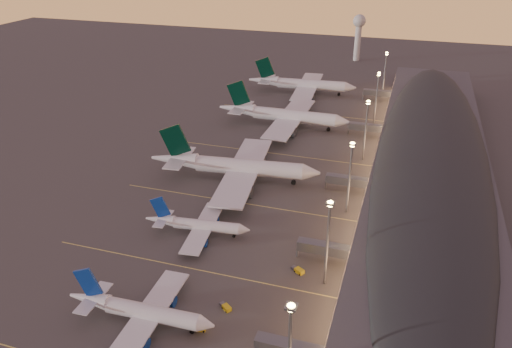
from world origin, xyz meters
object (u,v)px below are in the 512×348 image
(airliner_wide_far, at_px, (302,84))
(radar_tower, at_px, (359,30))
(airliner_wide_mid, at_px, (283,115))
(airliner_wide_near, at_px, (234,166))
(baggage_tug_a, at_px, (198,328))
(airliner_narrow_north, at_px, (197,225))
(airliner_narrow_south, at_px, (140,311))
(baggage_tug_c, at_px, (298,270))
(baggage_tug_d, at_px, (226,307))

(airliner_wide_far, xyz_separation_m, radar_tower, (19.80, 91.03, 16.66))
(airliner_wide_mid, xyz_separation_m, radar_tower, (16.19, 146.61, 16.48))
(airliner_wide_near, relative_size, baggage_tug_a, 14.92)
(airliner_wide_far, bearing_deg, airliner_wide_near, -93.61)
(airliner_narrow_north, height_order, airliner_wide_near, airliner_wide_near)
(airliner_wide_far, bearing_deg, airliner_wide_mid, -90.36)
(radar_tower, bearing_deg, airliner_wide_near, -95.17)
(airliner_narrow_south, xyz_separation_m, radar_tower, (13.96, 288.55, 18.31))
(baggage_tug_a, bearing_deg, baggage_tug_c, 47.89)
(airliner_narrow_south, relative_size, airliner_wide_far, 0.61)
(airliner_narrow_north, xyz_separation_m, baggage_tug_c, (34.90, -9.51, -2.60))
(baggage_tug_a, bearing_deg, airliner_narrow_south, 177.09)
(airliner_wide_mid, xyz_separation_m, baggage_tug_a, (16.42, -139.94, -4.82))
(airliner_wide_near, xyz_separation_m, baggage_tug_d, (22.81, -69.30, -4.93))
(airliner_narrow_north, xyz_separation_m, baggage_tug_a, (17.15, -38.83, -2.58))
(airliner_narrow_north, bearing_deg, airliner_wide_far, 84.32)
(airliner_wide_near, distance_m, baggage_tug_d, 73.13)
(airliner_narrow_north, height_order, airliner_wide_mid, airliner_wide_mid)
(airliner_narrow_north, height_order, baggage_tug_d, airliner_narrow_north)
(airliner_narrow_south, distance_m, airliner_wide_near, 80.42)
(airliner_wide_far, bearing_deg, airliner_narrow_south, -92.39)
(radar_tower, bearing_deg, airliner_wide_mid, -96.30)
(airliner_wide_far, bearing_deg, baggage_tug_d, -86.82)
(airliner_wide_mid, distance_m, baggage_tug_a, 140.99)
(baggage_tug_d, bearing_deg, airliner_narrow_south, -112.47)
(radar_tower, bearing_deg, baggage_tug_a, -89.95)
(airliner_narrow_north, height_order, baggage_tug_c, airliner_narrow_north)
(airliner_wide_mid, relative_size, baggage_tug_d, 16.91)
(baggage_tug_a, xyz_separation_m, baggage_tug_c, (17.75, 29.32, -0.02))
(airliner_wide_near, bearing_deg, radar_tower, 77.99)
(radar_tower, xyz_separation_m, baggage_tug_c, (17.97, -257.23, -21.32))
(airliner_wide_mid, xyz_separation_m, airliner_wide_far, (-3.61, 55.58, -0.19))
(airliner_wide_near, relative_size, baggage_tug_c, 15.54)
(airliner_wide_near, xyz_separation_m, airliner_wide_mid, (2.65, 61.70, -0.05))
(airliner_wide_near, height_order, baggage_tug_d, airliner_wide_near)
(airliner_wide_near, bearing_deg, airliner_narrow_north, -94.06)
(airliner_narrow_north, relative_size, airliner_wide_mid, 0.52)
(airliner_wide_far, bearing_deg, airliner_narrow_north, -93.03)
(radar_tower, bearing_deg, baggage_tug_d, -89.18)
(airliner_wide_near, distance_m, baggage_tug_a, 80.68)
(airliner_narrow_north, bearing_deg, radar_tower, 79.36)
(baggage_tug_c, bearing_deg, airliner_wide_near, 158.52)
(airliner_narrow_south, relative_size, baggage_tug_a, 8.71)
(airliner_narrow_north, relative_size, baggage_tug_a, 7.71)
(baggage_tug_c, distance_m, baggage_tug_d, 24.73)
(airliner_wide_far, height_order, baggage_tug_a, airliner_wide_far)
(airliner_narrow_north, bearing_deg, baggage_tug_d, -61.78)
(airliner_narrow_north, distance_m, airliner_wide_far, 156.73)
(airliner_narrow_south, distance_m, baggage_tug_a, 14.64)
(airliner_narrow_north, xyz_separation_m, baggage_tug_d, (20.89, -29.89, -2.64))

